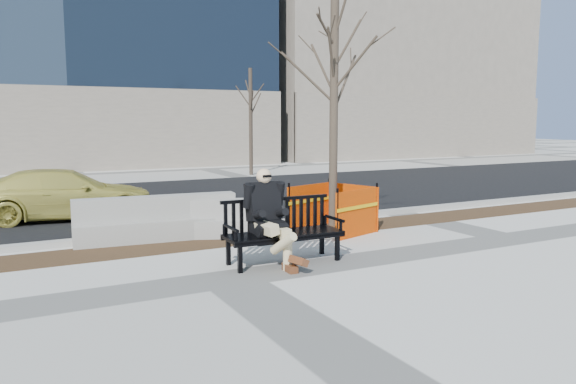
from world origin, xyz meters
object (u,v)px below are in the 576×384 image
seated_man (267,264)px  tree_fence (332,232)px  jersey_barrier_left (158,240)px  bench (284,263)px  sedan (67,219)px  jersey_barrier_right (193,238)px

seated_man → tree_fence: 3.01m
tree_fence → jersey_barrier_left: size_ratio=1.68×
bench → seated_man: (-0.28, 0.06, 0.00)m
tree_fence → jersey_barrier_left: (-3.61, 0.94, 0.00)m
seated_man → sedan: 6.70m
bench → jersey_barrier_left: size_ratio=0.65×
seated_man → bench: bearing=-11.2°
jersey_barrier_right → tree_fence: bearing=6.1°
tree_fence → seated_man: bearing=-144.0°
sedan → jersey_barrier_left: bearing=-151.8°
jersey_barrier_left → seated_man: bearing=-61.4°
seated_man → sedan: (-2.54, 6.20, 0.00)m
tree_fence → sedan: (-4.98, 4.43, 0.00)m
jersey_barrier_left → jersey_barrier_right: bearing=-3.0°
bench → jersey_barrier_left: (-1.46, 2.78, 0.00)m
seated_man → jersey_barrier_left: (-1.18, 2.71, 0.00)m
bench → jersey_barrier_right: size_ratio=0.73×
seated_man → tree_fence: tree_fence is taller
bench → tree_fence: tree_fence is taller
bench → jersey_barrier_right: bearing=107.1°
bench → jersey_barrier_right: 2.77m
sedan → tree_fence: bearing=-124.7°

